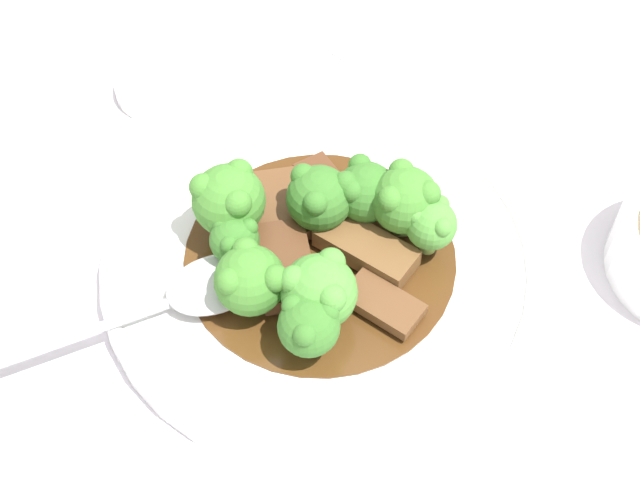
{
  "coord_description": "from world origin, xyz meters",
  "views": [
    {
      "loc": [
        -0.3,
        -0.18,
        0.51
      ],
      "look_at": [
        0.0,
        0.0,
        0.03
      ],
      "focal_mm": 50.0,
      "sensor_mm": 36.0,
      "label": 1
    }
  ],
  "objects": [
    {
      "name": "beef_strip_0",
      "position": [
        0.01,
        -0.03,
        0.03
      ],
      "size": [
        0.04,
        0.07,
        0.01
      ],
      "color": "brown",
      "rests_on": "main_plate"
    },
    {
      "name": "broccoli_floret_5",
      "position": [
        0.02,
        0.01,
        0.05
      ],
      "size": [
        0.05,
        0.05,
        0.05
      ],
      "color": "#7FA84C",
      "rests_on": "main_plate"
    },
    {
      "name": "serving_spoon",
      "position": [
        -0.07,
        0.05,
        0.03
      ],
      "size": [
        0.18,
        0.14,
        0.01
      ],
      "color": "#B7B7BC",
      "rests_on": "main_plate"
    },
    {
      "name": "broccoli_floret_3",
      "position": [
        -0.01,
        0.06,
        0.05
      ],
      "size": [
        0.05,
        0.05,
        0.06
      ],
      "color": "#7FA84C",
      "rests_on": "main_plate"
    },
    {
      "name": "broccoli_floret_7",
      "position": [
        0.05,
        -0.04,
        0.05
      ],
      "size": [
        0.05,
        0.05,
        0.05
      ],
      "color": "#7FA84C",
      "rests_on": "main_plate"
    },
    {
      "name": "beef_strip_3",
      "position": [
        -0.02,
        0.01,
        0.03
      ],
      "size": [
        0.07,
        0.07,
        0.01
      ],
      "color": "#56331E",
      "rests_on": "main_plate"
    },
    {
      "name": "paper_napkin",
      "position": [
        0.24,
        0.04,
        0.0
      ],
      "size": [
        0.13,
        0.12,
        0.01
      ],
      "color": "white",
      "rests_on": "ground_plane"
    },
    {
      "name": "broccoli_floret_6",
      "position": [
        -0.04,
        -0.02,
        0.05
      ],
      "size": [
        0.05,
        0.05,
        0.05
      ],
      "color": "#8EB756",
      "rests_on": "main_plate"
    },
    {
      "name": "beef_strip_1",
      "position": [
        0.05,
        0.02,
        0.02
      ],
      "size": [
        0.05,
        0.06,
        0.01
      ],
      "color": "#56331E",
      "rests_on": "main_plate"
    },
    {
      "name": "beef_strip_2",
      "position": [
        0.02,
        0.04,
        0.02
      ],
      "size": [
        0.07,
        0.07,
        0.01
      ],
      "color": "brown",
      "rests_on": "main_plate"
    },
    {
      "name": "broccoli_floret_0",
      "position": [
        0.04,
        -0.06,
        0.05
      ],
      "size": [
        0.03,
        0.03,
        0.04
      ],
      "color": "#7FA84C",
      "rests_on": "main_plate"
    },
    {
      "name": "ground_plane",
      "position": [
        0.0,
        0.0,
        0.0
      ],
      "size": [
        4.0,
        4.0,
        0.0
      ],
      "primitive_type": "plane",
      "color": "silver"
    },
    {
      "name": "broccoli_floret_4",
      "position": [
        0.04,
        -0.01,
        0.05
      ],
      "size": [
        0.04,
        0.04,
        0.05
      ],
      "color": "#8EB756",
      "rests_on": "main_plate"
    },
    {
      "name": "broccoli_floret_8",
      "position": [
        -0.04,
        0.04,
        0.05
      ],
      "size": [
        0.03,
        0.03,
        0.04
      ],
      "color": "#7FA84C",
      "rests_on": "main_plate"
    },
    {
      "name": "broccoli_floret_1",
      "position": [
        -0.06,
        0.02,
        0.05
      ],
      "size": [
        0.05,
        0.05,
        0.05
      ],
      "color": "#8EB756",
      "rests_on": "main_plate"
    },
    {
      "name": "main_plate",
      "position": [
        0.0,
        0.0,
        0.01
      ],
      "size": [
        0.3,
        0.3,
        0.02
      ],
      "color": "white",
      "rests_on": "ground_plane"
    },
    {
      "name": "beef_strip_4",
      "position": [
        -0.02,
        -0.06,
        0.02
      ],
      "size": [
        0.03,
        0.05,
        0.01
      ],
      "color": "brown",
      "rests_on": "main_plate"
    },
    {
      "name": "broccoli_floret_2",
      "position": [
        -0.07,
        -0.03,
        0.05
      ],
      "size": [
        0.04,
        0.04,
        0.05
      ],
      "color": "#8EB756",
      "rests_on": "main_plate"
    },
    {
      "name": "sauce_dish",
      "position": [
        0.09,
        0.2,
        0.01
      ],
      "size": [
        0.07,
        0.07,
        0.01
      ],
      "color": "white",
      "rests_on": "ground_plane"
    }
  ]
}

